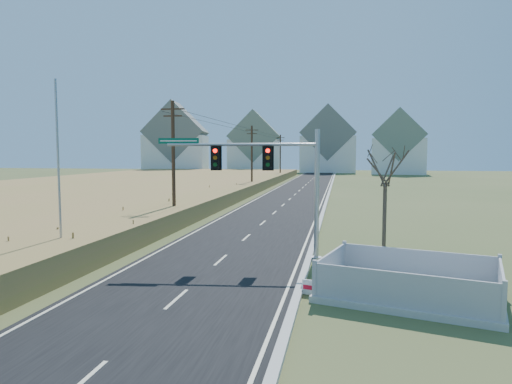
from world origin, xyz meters
name	(u,v)px	position (x,y,z in m)	size (l,w,h in m)	color
ground	(194,285)	(0.00, 0.00, 0.00)	(260.00, 260.00, 0.00)	#405027
road	(302,189)	(0.00, 50.00, 0.03)	(8.00, 180.00, 0.06)	black
curb	(330,189)	(4.15, 50.00, 0.09)	(0.30, 180.00, 0.18)	#B2AFA8
reed_marsh	(118,187)	(-24.00, 40.00, 0.65)	(38.00, 110.00, 1.30)	#976D44
utility_pole_near	(173,160)	(-6.50, 15.00, 4.68)	(1.80, 0.26, 9.00)	#422D1E
utility_pole_mid	(252,157)	(-6.50, 45.00, 4.68)	(1.80, 0.26, 9.00)	#422D1E
utility_pole_far	(280,156)	(-6.50, 75.00, 4.68)	(1.80, 0.26, 9.00)	#422D1E
condo_nw	(176,144)	(-38.00, 100.00, 7.70)	(17.69, 13.38, 19.05)	white
condo_nnw	(255,147)	(-18.00, 108.00, 6.94)	(14.93, 11.17, 17.03)	white
condo_n	(328,145)	(2.00, 112.00, 7.61)	(15.27, 10.20, 18.54)	white
condo_ne	(399,147)	(20.00, 104.00, 6.84)	(14.12, 10.51, 16.52)	white
traffic_signal_mast	(279,179)	(2.69, 4.80, 3.96)	(7.89, 1.17, 6.31)	#9EA0A5
fence_enclosure	(409,290)	(8.08, -0.18, 0.28)	(6.98, 5.64, 1.39)	#B7B5AD
open_sign	(308,287)	(4.50, -0.50, 0.29)	(0.44, 0.17, 0.55)	white
flagpole	(59,193)	(-7.00, 1.84, 3.39)	(0.38, 0.38, 8.50)	#B7B5AD
bare_tree	(386,164)	(7.59, 4.34, 4.69)	(2.20, 2.20, 5.82)	#4C3F33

